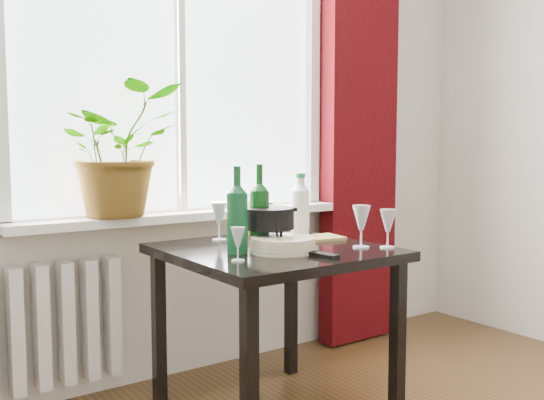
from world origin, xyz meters
TOP-DOWN VIEW (x-y plane):
  - window at (0.00, 2.22)m, footprint 1.72×0.08m
  - windowsill at (0.00, 2.15)m, footprint 1.72×0.20m
  - curtain at (1.12, 2.12)m, footprint 0.50×0.12m
  - radiator at (-0.75, 2.18)m, footprint 0.80×0.10m
  - table at (0.10, 1.55)m, footprint 0.85×0.85m
  - potted_plant at (-0.35, 2.14)m, footprint 0.57×0.50m
  - wine_bottle_left at (-0.10, 1.52)m, footprint 0.10×0.10m
  - wine_bottle_right at (0.05, 1.59)m, footprint 0.09×0.09m
  - bottle_amber at (0.20, 1.85)m, footprint 0.08×0.08m
  - cleaning_bottle at (0.38, 1.74)m, footprint 0.11×0.11m
  - wineglass_front_right at (0.39, 1.33)m, footprint 0.10×0.10m
  - wineglass_far_right at (0.48, 1.26)m, footprint 0.08×0.08m
  - wineglass_back_center at (0.21, 1.78)m, footprint 0.08×0.08m
  - wineglass_back_left at (0.00, 1.84)m, footprint 0.09×0.09m
  - wineglass_front_left at (-0.19, 1.37)m, footprint 0.06×0.06m
  - plate_stack at (0.06, 1.44)m, footprint 0.36×0.36m
  - fondue_pot at (0.07, 1.55)m, footprint 0.26×0.22m
  - tv_remote at (0.12, 1.27)m, footprint 0.06×0.15m
  - cutting_board at (0.37, 1.61)m, footprint 0.27×0.19m

SIDE VIEW (x-z plane):
  - radiator at x=-0.75m, z-range 0.10..0.66m
  - table at x=0.10m, z-range 0.28..1.02m
  - cutting_board at x=0.37m, z-range 0.74..0.75m
  - tv_remote at x=0.12m, z-range 0.74..0.76m
  - plate_stack at x=0.06m, z-range 0.74..0.80m
  - wineglass_front_left at x=-0.19m, z-range 0.74..0.87m
  - wineglass_far_right at x=0.48m, z-range 0.74..0.91m
  - windowsill at x=0.00m, z-range 0.80..0.84m
  - fondue_pot at x=0.07m, z-range 0.74..0.91m
  - wineglass_back_center at x=0.21m, z-range 0.74..0.92m
  - wineglass_back_left at x=0.00m, z-range 0.74..0.92m
  - wineglass_front_right at x=0.39m, z-range 0.74..0.92m
  - bottle_amber at x=0.20m, z-range 0.74..0.98m
  - cleaning_bottle at x=0.38m, z-range 0.74..1.04m
  - wine_bottle_left at x=-0.10m, z-range 0.74..1.10m
  - wine_bottle_right at x=0.05m, z-range 0.74..1.10m
  - potted_plant at x=-0.35m, z-range 0.85..1.45m
  - curtain at x=1.12m, z-range 0.01..2.58m
  - window at x=0.00m, z-range 0.79..2.41m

